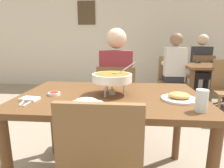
{
  "coord_description": "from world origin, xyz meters",
  "views": [
    {
      "loc": [
        0.13,
        -1.38,
        1.17
      ],
      "look_at": [
        0.0,
        0.15,
        0.82
      ],
      "focal_mm": 30.31,
      "sensor_mm": 36.0,
      "label": 1
    }
  ],
  "objects_px": {
    "appetizer_plate": "(179,97)",
    "chair_bg_middle": "(200,74)",
    "dining_table_main": "(110,108)",
    "chair_diner_main": "(116,99)",
    "diner_main": "(116,79)",
    "patron_bg_right": "(174,66)",
    "dining_table_far": "(212,73)",
    "patron_bg_middle": "(201,63)",
    "rice_plate": "(86,104)",
    "chair_bg_right": "(171,77)",
    "curry_bowl": "(112,78)",
    "drink_glass": "(201,102)",
    "sauce_dish": "(54,94)"
  },
  "relations": [
    {
      "from": "appetizer_plate",
      "to": "chair_bg_middle",
      "type": "xyz_separation_m",
      "value": [
        1.14,
        2.68,
        -0.28
      ]
    },
    {
      "from": "dining_table_main",
      "to": "chair_diner_main",
      "type": "xyz_separation_m",
      "value": [
        -0.0,
        0.73,
        -0.15
      ]
    },
    {
      "from": "diner_main",
      "to": "patron_bg_right",
      "type": "xyz_separation_m",
      "value": [
        0.95,
        1.29,
        0.0
      ]
    },
    {
      "from": "dining_table_far",
      "to": "patron_bg_middle",
      "type": "relative_size",
      "value": 0.76
    },
    {
      "from": "dining_table_far",
      "to": "chair_diner_main",
      "type": "bearing_deg",
      "value": -140.98
    },
    {
      "from": "rice_plate",
      "to": "diner_main",
      "type": "bearing_deg",
      "value": 83.11
    },
    {
      "from": "rice_plate",
      "to": "chair_bg_right",
      "type": "bearing_deg",
      "value": 66.62
    },
    {
      "from": "diner_main",
      "to": "curry_bowl",
      "type": "relative_size",
      "value": 3.94
    },
    {
      "from": "dining_table_far",
      "to": "patron_bg_right",
      "type": "relative_size",
      "value": 0.76
    },
    {
      "from": "curry_bowl",
      "to": "drink_glass",
      "type": "height_order",
      "value": "curry_bowl"
    },
    {
      "from": "chair_bg_right",
      "to": "rice_plate",
      "type": "bearing_deg",
      "value": -113.38
    },
    {
      "from": "diner_main",
      "to": "appetizer_plate",
      "type": "distance_m",
      "value": 0.99
    },
    {
      "from": "curry_bowl",
      "to": "rice_plate",
      "type": "bearing_deg",
      "value": -115.32
    },
    {
      "from": "diner_main",
      "to": "curry_bowl",
      "type": "bearing_deg",
      "value": -89.05
    },
    {
      "from": "chair_bg_middle",
      "to": "chair_bg_right",
      "type": "xyz_separation_m",
      "value": [
        -0.69,
        -0.42,
        0.0
      ]
    },
    {
      "from": "dining_table_far",
      "to": "chair_bg_right",
      "type": "bearing_deg",
      "value": 168.96
    },
    {
      "from": "sauce_dish",
      "to": "patron_bg_right",
      "type": "xyz_separation_m",
      "value": [
        1.38,
        2.1,
        -0.03
      ]
    },
    {
      "from": "appetizer_plate",
      "to": "patron_bg_right",
      "type": "height_order",
      "value": "patron_bg_right"
    },
    {
      "from": "dining_table_main",
      "to": "dining_table_far",
      "type": "height_order",
      "value": "same"
    },
    {
      "from": "curry_bowl",
      "to": "chair_bg_middle",
      "type": "bearing_deg",
      "value": 57.97
    },
    {
      "from": "rice_plate",
      "to": "patron_bg_right",
      "type": "relative_size",
      "value": 0.18
    },
    {
      "from": "sauce_dish",
      "to": "patron_bg_right",
      "type": "distance_m",
      "value": 2.51
    },
    {
      "from": "dining_table_main",
      "to": "dining_table_far",
      "type": "xyz_separation_m",
      "value": [
        1.61,
        2.03,
        -0.03
      ]
    },
    {
      "from": "drink_glass",
      "to": "patron_bg_middle",
      "type": "xyz_separation_m",
      "value": [
        1.05,
        2.88,
        -0.08
      ]
    },
    {
      "from": "sauce_dish",
      "to": "patron_bg_right",
      "type": "height_order",
      "value": "patron_bg_right"
    },
    {
      "from": "drink_glass",
      "to": "chair_bg_middle",
      "type": "relative_size",
      "value": 0.14
    },
    {
      "from": "diner_main",
      "to": "drink_glass",
      "type": "relative_size",
      "value": 10.08
    },
    {
      "from": "dining_table_main",
      "to": "rice_plate",
      "type": "relative_size",
      "value": 5.72
    },
    {
      "from": "chair_diner_main",
      "to": "dining_table_far",
      "type": "xyz_separation_m",
      "value": [
        1.61,
        1.3,
        0.12
      ]
    },
    {
      "from": "chair_diner_main",
      "to": "chair_bg_middle",
      "type": "height_order",
      "value": "same"
    },
    {
      "from": "patron_bg_right",
      "to": "dining_table_far",
      "type": "bearing_deg",
      "value": -1.66
    },
    {
      "from": "chair_diner_main",
      "to": "appetizer_plate",
      "type": "xyz_separation_m",
      "value": [
        0.49,
        -0.82,
        0.28
      ]
    },
    {
      "from": "chair_bg_right",
      "to": "patron_bg_right",
      "type": "relative_size",
      "value": 0.69
    },
    {
      "from": "drink_glass",
      "to": "appetizer_plate",
      "type": "bearing_deg",
      "value": 107.94
    },
    {
      "from": "chair_bg_right",
      "to": "patron_bg_right",
      "type": "height_order",
      "value": "patron_bg_right"
    },
    {
      "from": "chair_diner_main",
      "to": "curry_bowl",
      "type": "distance_m",
      "value": 0.82
    },
    {
      "from": "dining_table_far",
      "to": "patron_bg_middle",
      "type": "height_order",
      "value": "patron_bg_middle"
    },
    {
      "from": "curry_bowl",
      "to": "dining_table_far",
      "type": "xyz_separation_m",
      "value": [
        1.6,
        2.02,
        -0.27
      ]
    },
    {
      "from": "dining_table_main",
      "to": "curry_bowl",
      "type": "xyz_separation_m",
      "value": [
        0.01,
        0.01,
        0.24
      ]
    },
    {
      "from": "chair_bg_right",
      "to": "patron_bg_middle",
      "type": "distance_m",
      "value": 0.82
    },
    {
      "from": "dining_table_main",
      "to": "diner_main",
      "type": "distance_m",
      "value": 0.77
    },
    {
      "from": "drink_glass",
      "to": "chair_bg_right",
      "type": "xyz_separation_m",
      "value": [
        0.38,
        2.47,
        -0.32
      ]
    },
    {
      "from": "patron_bg_right",
      "to": "chair_bg_middle",
      "type": "bearing_deg",
      "value": 38.5
    },
    {
      "from": "diner_main",
      "to": "patron_bg_middle",
      "type": "bearing_deg",
      "value": 48.28
    },
    {
      "from": "curry_bowl",
      "to": "appetizer_plate",
      "type": "xyz_separation_m",
      "value": [
        0.47,
        -0.1,
        -0.11
      ]
    },
    {
      "from": "rice_plate",
      "to": "patron_bg_right",
      "type": "bearing_deg",
      "value": 65.18
    },
    {
      "from": "appetizer_plate",
      "to": "dining_table_far",
      "type": "bearing_deg",
      "value": 62.17
    },
    {
      "from": "curry_bowl",
      "to": "patron_bg_right",
      "type": "height_order",
      "value": "patron_bg_right"
    },
    {
      "from": "patron_bg_right",
      "to": "sauce_dish",
      "type": "bearing_deg",
      "value": -123.32
    },
    {
      "from": "dining_table_far",
      "to": "patron_bg_right",
      "type": "height_order",
      "value": "patron_bg_right"
    }
  ]
}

